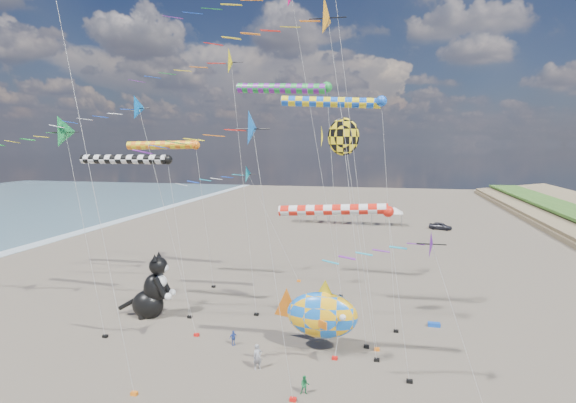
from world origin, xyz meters
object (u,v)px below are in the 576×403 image
(cat_inflatable, at_px, (151,285))
(person_adult, at_px, (258,357))
(child_blue, at_px, (233,338))
(child_green, at_px, (305,385))
(fish_inflatable, at_px, (321,315))
(parked_car, at_px, (440,226))

(cat_inflatable, relative_size, person_adult, 3.32)
(cat_inflatable, relative_size, child_blue, 5.02)
(cat_inflatable, bearing_deg, child_green, -39.04)
(person_adult, xyz_separation_m, child_green, (3.38, -2.15, -0.26))
(cat_inflatable, xyz_separation_m, child_blue, (8.27, -3.57, -2.13))
(cat_inflatable, bearing_deg, person_adult, -38.62)
(fish_inflatable, relative_size, child_green, 5.96)
(fish_inflatable, relative_size, child_blue, 6.10)
(child_blue, distance_m, parked_car, 51.77)
(person_adult, height_order, child_blue, person_adult)
(child_green, height_order, child_blue, child_green)
(cat_inflatable, distance_m, child_blue, 9.26)
(cat_inflatable, height_order, child_green, cat_inflatable)
(child_blue, bearing_deg, fish_inflatable, -44.41)
(child_green, height_order, parked_car, parked_car)
(fish_inflatable, bearing_deg, cat_inflatable, 167.61)
(cat_inflatable, distance_m, fish_inflatable, 14.72)
(fish_inflatable, xyz_separation_m, child_blue, (-6.10, -0.41, -2.05))
(child_blue, relative_size, parked_car, 0.29)
(cat_inflatable, distance_m, child_green, 16.79)
(child_green, xyz_separation_m, parked_car, (12.94, 53.21, 0.08))
(fish_inflatable, distance_m, person_adult, 5.11)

